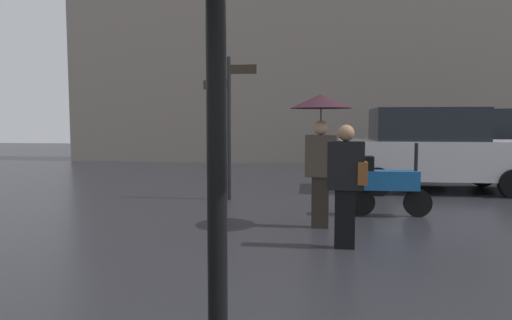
{
  "coord_description": "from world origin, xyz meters",
  "views": [
    {
      "loc": [
        0.51,
        -2.56,
        1.57
      ],
      "look_at": [
        -0.44,
        5.37,
        0.91
      ],
      "focal_mm": 31.59,
      "sensor_mm": 36.0,
      "label": 1
    }
  ],
  "objects_px": {
    "parked_scooter": "(387,183)",
    "parked_car_left": "(431,149)",
    "pedestrian_with_bag": "(347,179)",
    "street_signpost": "(229,114)",
    "parked_car_right": "(474,144)",
    "pedestrian_with_umbrella": "(321,125)"
  },
  "relations": [
    {
      "from": "parked_car_left",
      "to": "street_signpost",
      "type": "xyz_separation_m",
      "value": [
        -4.4,
        -1.74,
        0.79
      ]
    },
    {
      "from": "pedestrian_with_bag",
      "to": "parked_scooter",
      "type": "bearing_deg",
      "value": 73.62
    },
    {
      "from": "parked_car_right",
      "to": "street_signpost",
      "type": "height_order",
      "value": "street_signpost"
    },
    {
      "from": "street_signpost",
      "to": "parked_car_right",
      "type": "bearing_deg",
      "value": 35.17
    },
    {
      "from": "pedestrian_with_bag",
      "to": "street_signpost",
      "type": "height_order",
      "value": "street_signpost"
    },
    {
      "from": "parked_car_right",
      "to": "street_signpost",
      "type": "xyz_separation_m",
      "value": [
        -6.25,
        -4.41,
        0.77
      ]
    },
    {
      "from": "parked_car_left",
      "to": "parked_car_right",
      "type": "distance_m",
      "value": 3.25
    },
    {
      "from": "pedestrian_with_bag",
      "to": "street_signpost",
      "type": "bearing_deg",
      "value": 127.37
    },
    {
      "from": "pedestrian_with_umbrella",
      "to": "pedestrian_with_bag",
      "type": "height_order",
      "value": "pedestrian_with_umbrella"
    },
    {
      "from": "pedestrian_with_bag",
      "to": "street_signpost",
      "type": "xyz_separation_m",
      "value": [
        -2.08,
        3.36,
        0.88
      ]
    },
    {
      "from": "pedestrian_with_umbrella",
      "to": "parked_car_right",
      "type": "xyz_separation_m",
      "value": [
        4.48,
        6.68,
        -0.55
      ]
    },
    {
      "from": "pedestrian_with_umbrella",
      "to": "street_signpost",
      "type": "relative_size",
      "value": 0.69
    },
    {
      "from": "pedestrian_with_umbrella",
      "to": "pedestrian_with_bag",
      "type": "xyz_separation_m",
      "value": [
        0.3,
        -1.08,
        -0.65
      ]
    },
    {
      "from": "pedestrian_with_umbrella",
      "to": "parked_scooter",
      "type": "relative_size",
      "value": 1.43
    },
    {
      "from": "pedestrian_with_umbrella",
      "to": "street_signpost",
      "type": "distance_m",
      "value": 2.9
    },
    {
      "from": "parked_car_left",
      "to": "street_signpost",
      "type": "relative_size",
      "value": 1.48
    },
    {
      "from": "pedestrian_with_umbrella",
      "to": "parked_car_left",
      "type": "bearing_deg",
      "value": -160.42
    },
    {
      "from": "pedestrian_with_umbrella",
      "to": "street_signpost",
      "type": "xyz_separation_m",
      "value": [
        -1.78,
        2.27,
        0.22
      ]
    },
    {
      "from": "parked_scooter",
      "to": "street_signpost",
      "type": "xyz_separation_m",
      "value": [
        -2.91,
        1.3,
        1.2
      ]
    },
    {
      "from": "parked_scooter",
      "to": "parked_car_left",
      "type": "distance_m",
      "value": 3.41
    },
    {
      "from": "pedestrian_with_bag",
      "to": "parked_car_right",
      "type": "distance_m",
      "value": 8.81
    },
    {
      "from": "pedestrian_with_bag",
      "to": "parked_car_right",
      "type": "relative_size",
      "value": 0.36
    }
  ]
}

